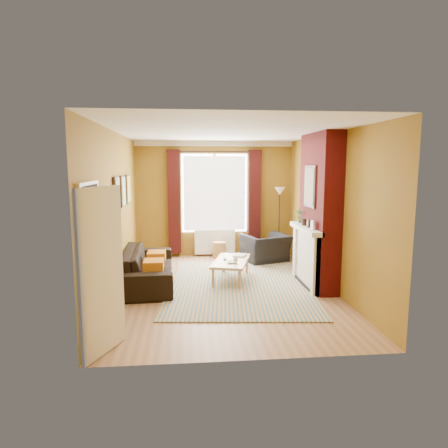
{
  "coord_description": "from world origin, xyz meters",
  "views": [
    {
      "loc": [
        -0.69,
        -7.02,
        2.23
      ],
      "look_at": [
        0.0,
        0.25,
        1.15
      ],
      "focal_mm": 32.0,
      "sensor_mm": 36.0,
      "label": 1
    }
  ],
  "objects": [
    {
      "name": "book_b",
      "position": [
        0.28,
        0.87,
        0.42
      ],
      "size": [
        0.33,
        0.38,
        0.02
      ],
      "primitive_type": "imported",
      "rotation": [
        0.0,
        0.0,
        -0.38
      ],
      "color": "#999999",
      "rests_on": "coffee_table"
    },
    {
      "name": "ground",
      "position": [
        0.0,
        0.0,
        0.0
      ],
      "size": [
        5.5,
        5.5,
        0.0
      ],
      "primitive_type": "plane",
      "color": "#89603E",
      "rests_on": "ground"
    },
    {
      "name": "coffee_table",
      "position": [
        0.16,
        0.48,
        0.36
      ],
      "size": [
        0.92,
        1.34,
        0.41
      ],
      "rotation": [
        0.0,
        0.0,
        -0.27
      ],
      "color": "tan",
      "rests_on": "ground"
    },
    {
      "name": "wicker_stool",
      "position": [
        0.09,
        2.4,
        0.2
      ],
      "size": [
        0.41,
        0.41,
        0.4
      ],
      "rotation": [
        0.0,
        0.0,
        0.4
      ],
      "color": "#A57B47",
      "rests_on": "ground"
    },
    {
      "name": "tv_remote",
      "position": [
        0.04,
        0.54,
        0.42
      ],
      "size": [
        0.06,
        0.16,
        0.02
      ],
      "rotation": [
        0.0,
        0.0,
        -0.08
      ],
      "color": "#242427",
      "rests_on": "coffee_table"
    },
    {
      "name": "armchair",
      "position": [
        1.13,
        1.94,
        0.32
      ],
      "size": [
        1.21,
        1.13,
        0.64
      ],
      "primitive_type": "imported",
      "rotation": [
        0.0,
        0.0,
        3.48
      ],
      "color": "black",
      "rests_on": "ground"
    },
    {
      "name": "book_a",
      "position": [
        0.06,
        0.29,
        0.42
      ],
      "size": [
        0.19,
        0.24,
        0.02
      ],
      "primitive_type": "imported",
      "rotation": [
        0.0,
        0.0,
        -0.08
      ],
      "color": "#999999",
      "rests_on": "coffee_table"
    },
    {
      "name": "floor_lamp",
      "position": [
        1.55,
        2.4,
        1.34
      ],
      "size": [
        0.33,
        0.33,
        1.7
      ],
      "rotation": [
        0.0,
        0.0,
        0.4
      ],
      "color": "black",
      "rests_on": "ground"
    },
    {
      "name": "sofa",
      "position": [
        -1.42,
        0.42,
        0.33
      ],
      "size": [
        1.0,
        2.32,
        0.66
      ],
      "primitive_type": "imported",
      "rotation": [
        0.0,
        0.0,
        1.62
      ],
      "color": "black",
      "rests_on": "ground"
    },
    {
      "name": "striped_rug",
      "position": [
        0.27,
        0.12,
        0.01
      ],
      "size": [
        2.9,
        3.78,
        0.02
      ],
      "rotation": [
        0.0,
        0.0,
        -0.1
      ],
      "color": "#32648A",
      "rests_on": "ground"
    },
    {
      "name": "room_walls",
      "position": [
        0.64,
        0.27,
        1.39
      ],
      "size": [
        3.82,
        5.54,
        2.83
      ],
      "color": "olive",
      "rests_on": "ground"
    },
    {
      "name": "mug",
      "position": [
        0.22,
        0.26,
        0.45
      ],
      "size": [
        0.12,
        0.12,
        0.09
      ],
      "primitive_type": "imported",
      "rotation": [
        0.0,
        0.0,
        -0.36
      ],
      "color": "#999999",
      "rests_on": "coffee_table"
    }
  ]
}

